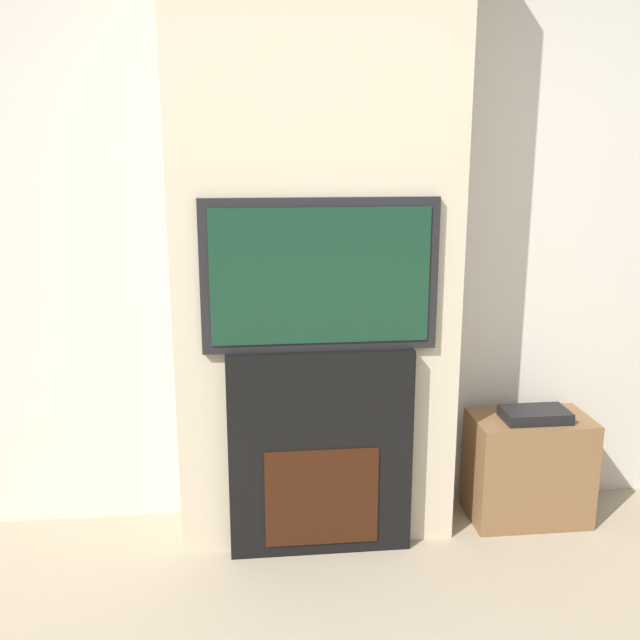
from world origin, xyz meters
name	(u,v)px	position (x,y,z in m)	size (l,w,h in m)	color
wall_back	(311,226)	(0.00, 2.03, 1.35)	(6.00, 0.06, 2.70)	silver
chimney_breast	(315,232)	(0.00, 1.82, 1.35)	(1.18, 0.36, 2.70)	beige
fireplace	(320,452)	(0.00, 1.64, 0.44)	(0.77, 0.15, 0.89)	black
television	(320,275)	(0.00, 1.64, 1.20)	(0.94, 0.07, 0.61)	black
media_stand	(528,466)	(0.99, 1.78, 0.26)	(0.53, 0.32, 0.55)	brown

